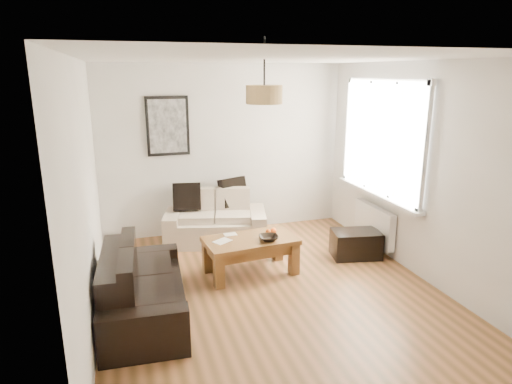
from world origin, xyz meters
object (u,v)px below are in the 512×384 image
object	(u,v)px
loveseat_cream	(216,218)
coffee_table	(250,256)
ottoman	(356,244)
sofa_leather	(143,285)

from	to	relation	value
loveseat_cream	coffee_table	world-z (taller)	loveseat_cream
loveseat_cream	ottoman	world-z (taller)	loveseat_cream
sofa_leather	ottoman	distance (m)	2.98
sofa_leather	ottoman	bearing A→B (deg)	-72.22
loveseat_cream	ottoman	xyz separation A→B (m)	(1.71, -1.14, -0.18)
loveseat_cream	coffee_table	bearing A→B (deg)	-67.07
loveseat_cream	ottoman	distance (m)	2.07
sofa_leather	ottoman	xyz separation A→B (m)	(2.88, 0.73, -0.17)
coffee_table	ottoman	size ratio (longest dim) A/B	1.76
loveseat_cream	coffee_table	xyz separation A→B (m)	(0.18, -1.20, -0.13)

